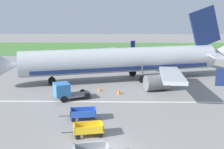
{
  "coord_description": "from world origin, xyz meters",
  "views": [
    {
      "loc": [
        0.97,
        -20.15,
        10.51
      ],
      "look_at": [
        0.33,
        14.08,
        2.8
      ],
      "focal_mm": 45.86,
      "sensor_mm": 36.0,
      "label": 1
    }
  ],
  "objects_px": {
    "traffic_cone_near_plane": "(100,89)",
    "baggage_cart_far_end": "(83,114)",
    "traffic_cone_mid_apron": "(119,91)",
    "baggage_cart_fourth_in_row": "(88,129)",
    "airplane": "(128,60)",
    "service_truck_beside_carts": "(66,91)"
  },
  "relations": [
    {
      "from": "airplane",
      "to": "baggage_cart_far_end",
      "type": "distance_m",
      "value": 17.46
    },
    {
      "from": "service_truck_beside_carts",
      "to": "traffic_cone_mid_apron",
      "type": "bearing_deg",
      "value": 22.16
    },
    {
      "from": "service_truck_beside_carts",
      "to": "traffic_cone_near_plane",
      "type": "relative_size",
      "value": 8.21
    },
    {
      "from": "airplane",
      "to": "baggage_cart_fourth_in_row",
      "type": "bearing_deg",
      "value": -101.5
    },
    {
      "from": "baggage_cart_far_end",
      "to": "traffic_cone_mid_apron",
      "type": "xyz_separation_m",
      "value": [
        3.57,
        8.83,
        -0.27
      ]
    },
    {
      "from": "airplane",
      "to": "service_truck_beside_carts",
      "type": "bearing_deg",
      "value": -127.16
    },
    {
      "from": "baggage_cart_fourth_in_row",
      "to": "traffic_cone_near_plane",
      "type": "distance_m",
      "value": 13.86
    },
    {
      "from": "service_truck_beside_carts",
      "to": "traffic_cone_mid_apron",
      "type": "relative_size",
      "value": 7.14
    },
    {
      "from": "baggage_cart_fourth_in_row",
      "to": "service_truck_beside_carts",
      "type": "bearing_deg",
      "value": 110.23
    },
    {
      "from": "traffic_cone_near_plane",
      "to": "baggage_cart_far_end",
      "type": "bearing_deg",
      "value": -95.67
    },
    {
      "from": "baggage_cart_fourth_in_row",
      "to": "traffic_cone_near_plane",
      "type": "bearing_deg",
      "value": 89.57
    },
    {
      "from": "baggage_cart_far_end",
      "to": "traffic_cone_near_plane",
      "type": "relative_size",
      "value": 6.23
    },
    {
      "from": "baggage_cart_far_end",
      "to": "traffic_cone_mid_apron",
      "type": "relative_size",
      "value": 5.42
    },
    {
      "from": "airplane",
      "to": "baggage_cart_fourth_in_row",
      "type": "height_order",
      "value": "airplane"
    },
    {
      "from": "baggage_cart_far_end",
      "to": "traffic_cone_near_plane",
      "type": "xyz_separation_m",
      "value": [
        1.0,
        10.12,
        -0.31
      ]
    },
    {
      "from": "baggage_cart_fourth_in_row",
      "to": "baggage_cart_far_end",
      "type": "xyz_separation_m",
      "value": [
        -0.9,
        3.74,
        0.0
      ]
    },
    {
      "from": "baggage_cart_far_end",
      "to": "traffic_cone_near_plane",
      "type": "height_order",
      "value": "baggage_cart_far_end"
    },
    {
      "from": "baggage_cart_far_end",
      "to": "airplane",
      "type": "bearing_deg",
      "value": 73.1
    },
    {
      "from": "baggage_cart_fourth_in_row",
      "to": "service_truck_beside_carts",
      "type": "relative_size",
      "value": 0.76
    },
    {
      "from": "service_truck_beside_carts",
      "to": "airplane",
      "type": "bearing_deg",
      "value": 52.84
    },
    {
      "from": "airplane",
      "to": "service_truck_beside_carts",
      "type": "height_order",
      "value": "airplane"
    },
    {
      "from": "baggage_cart_fourth_in_row",
      "to": "traffic_cone_mid_apron",
      "type": "height_order",
      "value": "baggage_cart_fourth_in_row"
    }
  ]
}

